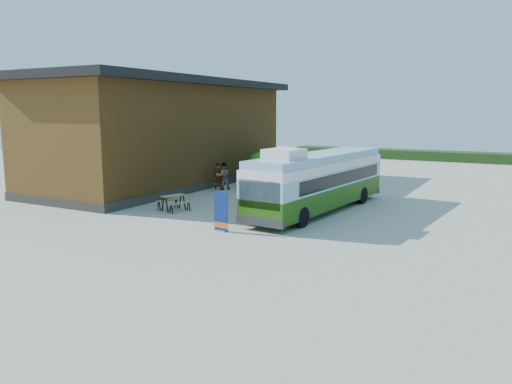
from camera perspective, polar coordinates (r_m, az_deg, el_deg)
The scene contains 10 objects.
ground at distance 23.01m, azimuth -5.49°, elevation -4.09°, with size 100.00×100.00×0.00m, color #BCB7AD.
barn at distance 36.73m, azimuth -10.39°, elevation 6.46°, with size 9.60×21.20×7.50m.
hedge at distance 56.86m, azimuth 24.03°, elevation 3.63°, with size 40.00×3.00×1.00m, color #264419.
bus at distance 26.55m, azimuth 7.17°, elevation 1.40°, with size 3.50×11.73×3.55m.
awning at distance 27.77m, azimuth 3.06°, elevation 3.65°, with size 2.92×4.30×0.51m.
banner at distance 22.14m, azimuth -4.03°, elevation -2.68°, with size 0.77×0.23×1.77m.
picnic_table at distance 27.01m, azimuth -9.41°, elevation -0.81°, with size 1.82×1.72×0.84m.
person_a at distance 33.84m, azimuth -4.34°, elevation 1.77°, with size 0.65×0.43×1.79m, color #999999.
person_b at distance 33.82m, azimuth -3.74°, elevation 1.82°, with size 0.90×0.70×1.85m, color #999999.
slurry_tanker at distance 36.91m, azimuth 2.14°, elevation 3.23°, with size 2.04×6.69×2.47m.
Camera 1 is at (12.65, -18.47, 5.30)m, focal length 35.00 mm.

